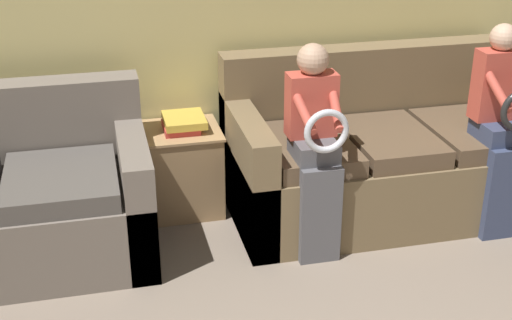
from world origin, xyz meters
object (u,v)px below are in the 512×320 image
at_px(couch_main, 379,157).
at_px(book_stack, 183,123).
at_px(couch_side, 6,204).
at_px(child_right_seated, 501,122).
at_px(child_left_seated, 315,142).
at_px(side_shelf, 184,168).

distance_m(couch_main, book_stack, 1.26).
relative_size(couch_side, child_right_seated, 1.28).
height_order(child_left_seated, child_right_seated, child_right_seated).
height_order(couch_main, child_right_seated, child_right_seated).
xyz_separation_m(couch_main, book_stack, (-1.21, 0.26, 0.25)).
xyz_separation_m(side_shelf, book_stack, (0.01, -0.00, 0.31)).
height_order(couch_side, book_stack, couch_side).
bearing_deg(child_right_seated, couch_main, 144.21).
xyz_separation_m(couch_side, side_shelf, (1.06, 0.34, -0.05)).
bearing_deg(couch_main, couch_side, -178.18).
distance_m(couch_main, couch_side, 2.28).
height_order(couch_main, side_shelf, couch_main).
distance_m(child_right_seated, side_shelf, 1.95).
distance_m(couch_side, book_stack, 1.15).
bearing_deg(book_stack, side_shelf, 156.95).
bearing_deg(child_left_seated, couch_side, 168.78).
distance_m(couch_main, child_right_seated, 0.78).
bearing_deg(book_stack, couch_side, -162.59).
bearing_deg(book_stack, couch_main, -12.16).
relative_size(couch_main, book_stack, 6.53).
bearing_deg(book_stack, child_left_seated, -46.21).
height_order(child_left_seated, side_shelf, child_left_seated).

